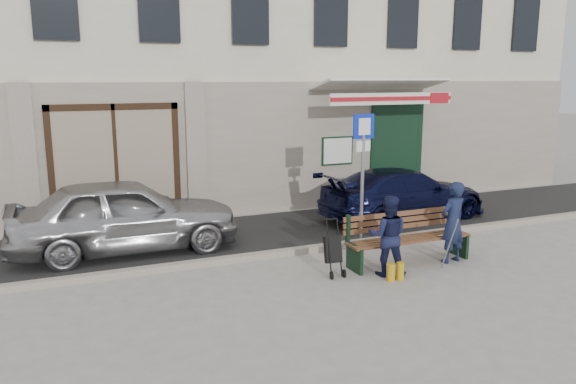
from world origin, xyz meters
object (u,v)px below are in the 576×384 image
bench (407,239)px  woman (388,236)px  car_silver (125,215)px  car_navy (404,194)px  man (453,222)px  parking_sign (363,158)px  stroller (333,251)px

bench → woman: 0.79m
car_silver → woman: 4.97m
car_navy → man: (-1.03, -3.03, 0.14)m
parking_sign → woman: 2.19m
parking_sign → stroller: bearing=-138.5°
man → stroller: bearing=-16.7°
woman → car_navy: bearing=-99.1°
parking_sign → car_navy: bearing=29.5°
car_navy → parking_sign: size_ratio=1.60×
stroller → man: bearing=2.1°
car_silver → bench: (4.56, -2.70, -0.27)m
parking_sign → man: bearing=-67.8°
bench → man: size_ratio=1.61×
man → woman: (-1.45, -0.12, -0.05)m
bench → car_silver: bearing=149.4°
woman → stroller: woman is taller
stroller → woman: bearing=-14.4°
man → parking_sign: bearing=-73.9°
car_navy → stroller: car_navy is taller
car_silver → car_navy: (6.38, 0.08, -0.12)m
car_silver → stroller: car_silver is taller
stroller → car_navy: bearing=47.8°
car_silver → woman: (3.91, -3.08, -0.03)m
car_silver → parking_sign: (4.47, -1.24, 1.01)m
parking_sign → man: 2.17m
car_navy → woman: 4.01m
car_navy → man: 3.20m
car_navy → bench: size_ratio=1.74×
car_navy → bench: (-1.82, -2.77, -0.15)m
parking_sign → man: parking_sign is taller
woman → parking_sign: bearing=-78.0°
man → woman: man is taller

